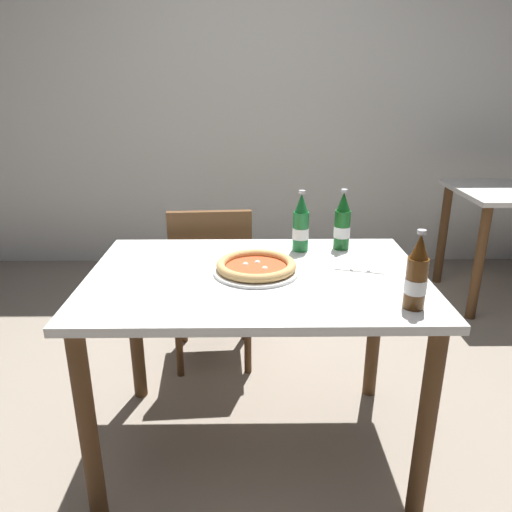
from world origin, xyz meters
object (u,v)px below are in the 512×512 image
Objects in this scene: dining_table_main at (256,303)px; pizza_margherita_near at (256,267)px; beer_bottle_center at (417,276)px; napkin_with_cutlery at (361,263)px; chair_behind_table at (212,278)px; beer_bottle_left at (301,226)px; beer_bottle_right at (342,224)px.

pizza_margherita_near reaches higher than dining_table_main.
napkin_with_cutlery is (-0.08, 0.38, -0.10)m from beer_bottle_center.
chair_behind_table is at bearing 140.04° from napkin_with_cutlery.
beer_bottle_left is (0.18, 0.24, 0.08)m from pizza_margherita_near.
pizza_margherita_near is 0.31m from beer_bottle_left.
beer_bottle_right is (0.35, 0.27, 0.22)m from dining_table_main.
dining_table_main is 0.59m from beer_bottle_center.
dining_table_main is 5.38× the size of napkin_with_cutlery.
beer_bottle_left reaches higher than napkin_with_cutlery.
beer_bottle_left is at bearing 118.80° from beer_bottle_center.
beer_bottle_center is (0.48, -0.29, 0.08)m from pizza_margherita_near.
dining_table_main is 4.86× the size of beer_bottle_right.
pizza_margherita_near is 1.26× the size of beer_bottle_right.
napkin_with_cutlery reaches higher than dining_table_main.
beer_bottle_left and beer_bottle_right have the same top height.
beer_bottle_right is at bearing 145.35° from chair_behind_table.
beer_bottle_right is at bearing 36.34° from pizza_margherita_near.
dining_table_main is 0.50m from beer_bottle_right.
chair_behind_table reaches higher than dining_table_main.
chair_behind_table reaches higher than pizza_margherita_near.
beer_bottle_left is 1.11× the size of napkin_with_cutlery.
beer_bottle_center and beer_bottle_right have the same top height.
beer_bottle_left is at bearing 54.56° from dining_table_main.
beer_bottle_right is (-0.12, 0.55, 0.00)m from beer_bottle_center.
pizza_margherita_near is 0.44m from beer_bottle_right.
beer_bottle_center reaches higher than chair_behind_table.
beer_bottle_center is 1.00× the size of beer_bottle_right.
beer_bottle_center is at bearing -77.39° from beer_bottle_right.
dining_table_main is 0.66m from chair_behind_table.
beer_bottle_right is at bearing 6.32° from beer_bottle_left.
beer_bottle_right reaches higher than pizza_margherita_near.
dining_table_main is at bearing -87.29° from pizza_margherita_near.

